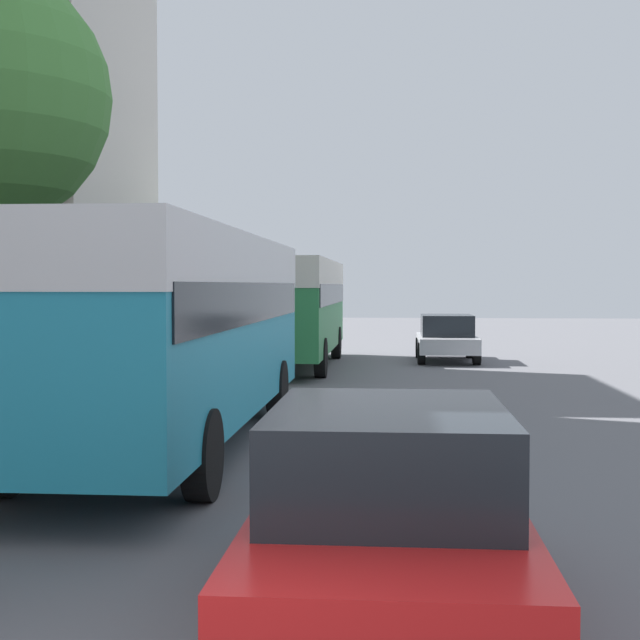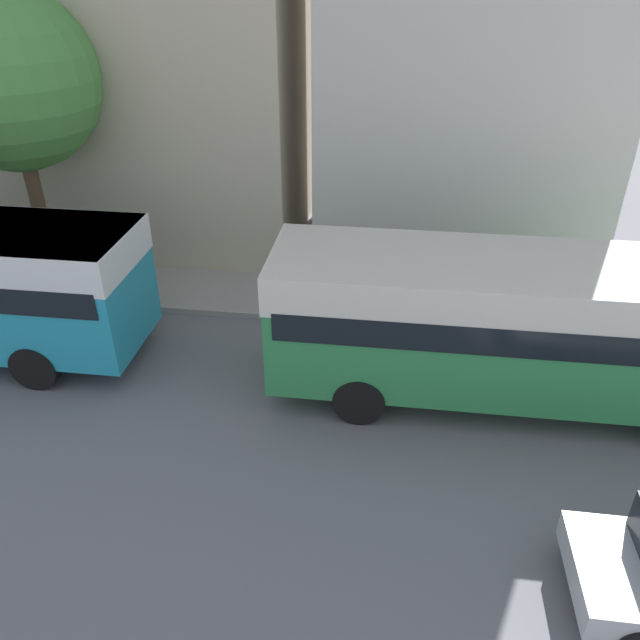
% 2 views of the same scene
% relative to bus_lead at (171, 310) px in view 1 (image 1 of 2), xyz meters
% --- Properties ---
extents(building_far_terrace, '(6.48, 7.53, 12.07)m').
position_rel_bus_lead_xyz_m(building_far_terrace, '(-7.60, 11.77, 4.06)').
color(building_far_terrace, beige).
rests_on(building_far_terrace, ground_plane).
extents(bus_lead, '(2.52, 9.88, 3.03)m').
position_rel_bus_lead_xyz_m(bus_lead, '(0.00, 0.00, 0.00)').
color(bus_lead, teal).
rests_on(bus_lead, ground_plane).
extents(bus_following, '(2.58, 9.46, 3.01)m').
position_rel_bus_lead_xyz_m(bus_following, '(0.18, 12.63, -0.01)').
color(bus_following, '#2D8447').
rests_on(bus_following, ground_plane).
extents(car_crossing, '(1.90, 3.93, 1.48)m').
position_rel_bus_lead_xyz_m(car_crossing, '(3.13, -6.23, -1.20)').
color(car_crossing, red).
rests_on(car_crossing, ground_plane).
extents(car_far_curb, '(1.81, 3.87, 1.41)m').
position_rel_bus_lead_xyz_m(car_far_curb, '(4.75, 14.83, -1.23)').
color(car_far_curb, '#B7B7BC').
rests_on(car_far_curb, ground_plane).
extents(pedestrian_near_curb, '(0.35, 0.35, 1.68)m').
position_rel_bus_lead_xyz_m(pedestrian_near_curb, '(-3.57, 10.20, -0.95)').
color(pedestrian_near_curb, '#232838').
rests_on(pedestrian_near_curb, sidewalk).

